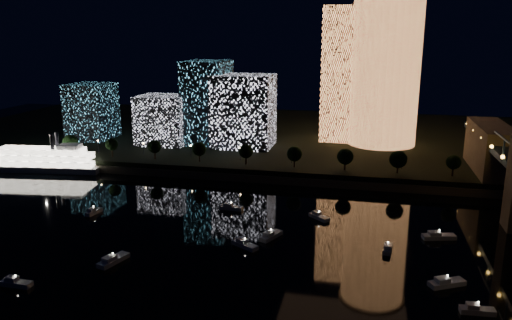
{
  "coord_description": "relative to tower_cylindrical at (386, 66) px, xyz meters",
  "views": [
    {
      "loc": [
        17.39,
        -104.16,
        57.27
      ],
      "look_at": [
        -18.37,
        55.0,
        15.68
      ],
      "focal_mm": 35.0,
      "sensor_mm": 36.0,
      "label": 1
    }
  ],
  "objects": [
    {
      "name": "street_lamps",
      "position": [
        -58.71,
        -47.02,
        -33.25
      ],
      "size": [
        132.7,
        0.7,
        5.65
      ],
      "color": "black",
      "rests_on": "far_bank"
    },
    {
      "name": "esplanade_trees",
      "position": [
        -53.51,
        -53.02,
        -31.8
      ],
      "size": [
        166.16,
        6.82,
        8.91
      ],
      "color": "black",
      "rests_on": "far_bank"
    },
    {
      "name": "midrise_blocks",
      "position": [
        -91.78,
        -18.03,
        -21.01
      ],
      "size": [
        103.11,
        31.57,
        39.51
      ],
      "color": "white",
      "rests_on": "far_bank"
    },
    {
      "name": "tower_cylindrical",
      "position": [
        0.0,
        0.0,
        0.0
      ],
      "size": [
        34.0,
        34.0,
        74.3
      ],
      "color": "#FF9951",
      "rests_on": "far_bank"
    },
    {
      "name": "ground",
      "position": [
        -24.71,
        -141.02,
        -42.27
      ],
      "size": [
        520.0,
        520.0,
        0.0
      ],
      "primitive_type": "plane",
      "color": "black",
      "rests_on": "ground"
    },
    {
      "name": "riverboat",
      "position": [
        -144.84,
        -63.53,
        -37.96
      ],
      "size": [
        56.87,
        18.4,
        16.84
      ],
      "color": "silver",
      "rests_on": "ground"
    },
    {
      "name": "seawall",
      "position": [
        -24.71,
        -59.02,
        -40.77
      ],
      "size": [
        420.0,
        6.0,
        3.0
      ],
      "primitive_type": "cube",
      "color": "#6B5E4C",
      "rests_on": "ground"
    },
    {
      "name": "motorboats",
      "position": [
        -29.6,
        -128.44,
        -41.46
      ],
      "size": [
        115.55,
        78.87,
        2.78
      ],
      "color": "silver",
      "rests_on": "ground"
    },
    {
      "name": "far_bank",
      "position": [
        -24.71,
        18.98,
        -39.77
      ],
      "size": [
        420.0,
        160.0,
        5.0
      ],
      "primitive_type": "cube",
      "color": "black",
      "rests_on": "ground"
    },
    {
      "name": "tower_rectangular",
      "position": [
        -19.73,
        6.48,
        -4.81
      ],
      "size": [
        20.41,
        20.41,
        64.94
      ],
      "primitive_type": "cube",
      "color": "#FF9951",
      "rests_on": "far_bank"
    }
  ]
}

